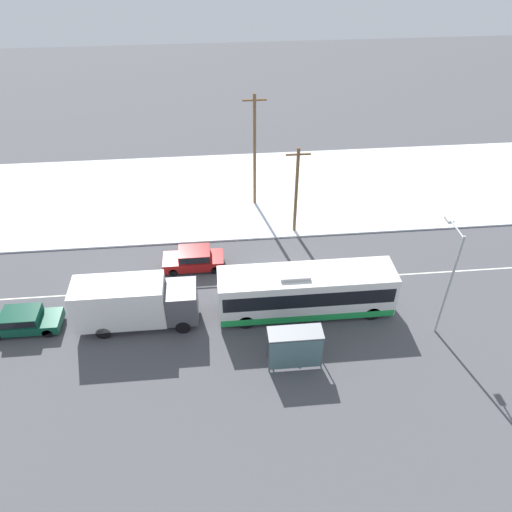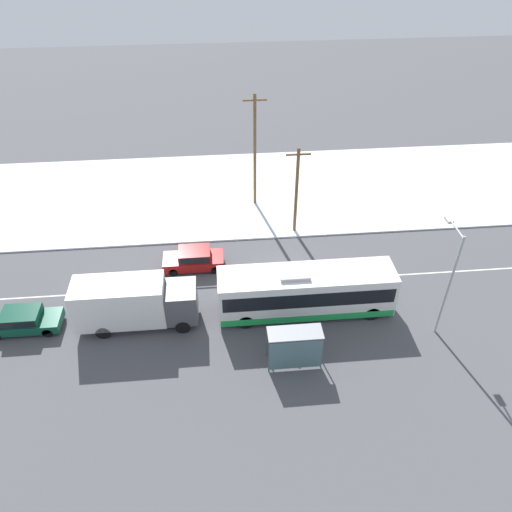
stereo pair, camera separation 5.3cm
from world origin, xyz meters
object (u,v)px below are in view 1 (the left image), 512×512
object	(u,v)px
pedestrian_at_stop	(290,335)
streetlamp	(449,270)
parked_car_near_truck	(24,320)
utility_pole_snowlot	(255,150)
bus_shelter	(296,345)
utility_pole_roadside	(296,190)
box_truck	(133,302)
sedan_car	(194,258)
city_bus	(306,292)

from	to	relation	value
pedestrian_at_stop	streetlamp	distance (m)	9.79
parked_car_near_truck	utility_pole_snowlot	size ratio (longest dim) A/B	0.46
bus_shelter	utility_pole_roadside	distance (m)	13.54
box_truck	streetlamp	xyz separation A→B (m)	(18.26, -1.94, 2.71)
streetlamp	bus_shelter	bearing A→B (deg)	-165.91
sedan_car	parked_car_near_truck	world-z (taller)	sedan_car
pedestrian_at_stop	utility_pole_roadside	xyz separation A→B (m)	(2.12, 11.82, 2.73)
pedestrian_at_stop	bus_shelter	world-z (taller)	bus_shelter
box_truck	utility_pole_roadside	world-z (taller)	utility_pole_roadside
box_truck	utility_pole_roadside	distance (m)	14.58
city_bus	utility_pole_roadside	size ratio (longest dim) A/B	1.54
box_truck	parked_car_near_truck	xyz separation A→B (m)	(-6.76, 0.17, -1.03)
sedan_car	utility_pole_snowlot	bearing A→B (deg)	-121.91
utility_pole_roadside	utility_pole_snowlot	world-z (taller)	utility_pole_snowlot
city_bus	box_truck	distance (m)	10.59
streetlamp	utility_pole_snowlot	bearing A→B (deg)	122.38
pedestrian_at_stop	utility_pole_snowlot	bearing A→B (deg)	92.06
box_truck	utility_pole_snowlot	bearing A→B (deg)	57.17
pedestrian_at_stop	utility_pole_snowlot	distance (m)	16.60
pedestrian_at_stop	streetlamp	xyz separation A→B (m)	(9.09, 0.86, 3.52)
city_bus	bus_shelter	xyz separation A→B (m)	(-1.35, -4.37, 0.06)
pedestrian_at_stop	streetlamp	size ratio (longest dim) A/B	0.22
pedestrian_at_stop	bus_shelter	bearing A→B (deg)	-87.19
bus_shelter	utility_pole_snowlot	distance (m)	17.82
sedan_car	streetlamp	distance (m)	16.77
sedan_car	pedestrian_at_stop	size ratio (longest dim) A/B	2.63
pedestrian_at_stop	bus_shelter	distance (m)	1.57
parked_car_near_truck	pedestrian_at_stop	distance (m)	16.20
city_bus	utility_pole_roadside	xyz separation A→B (m)	(0.70, 8.86, 2.10)
sedan_car	utility_pole_snowlot	size ratio (longest dim) A/B	0.45
bus_shelter	box_truck	bearing A→B (deg)	155.54
sedan_car	city_bus	bearing A→B (deg)	144.38
bus_shelter	utility_pole_snowlot	size ratio (longest dim) A/B	0.32
streetlamp	utility_pole_roadside	xyz separation A→B (m)	(-6.97, 10.96, -0.79)
box_truck	utility_pole_snowlot	size ratio (longest dim) A/B	0.77
city_bus	box_truck	bearing A→B (deg)	-179.10
box_truck	bus_shelter	bearing A→B (deg)	-24.46
box_truck	utility_pole_roadside	bearing A→B (deg)	38.64
streetlamp	utility_pole_snowlot	size ratio (longest dim) A/B	0.76
pedestrian_at_stop	utility_pole_roadside	bearing A→B (deg)	79.85
sedan_car	bus_shelter	xyz separation A→B (m)	(5.69, -9.41, 0.85)
bus_shelter	utility_pole_snowlot	bearing A→B (deg)	92.12
box_truck	utility_pole_snowlot	world-z (taller)	utility_pole_snowlot
box_truck	pedestrian_at_stop	size ratio (longest dim) A/B	4.57
sedan_car	pedestrian_at_stop	distance (m)	9.79
streetlamp	parked_car_near_truck	bearing A→B (deg)	175.18
parked_car_near_truck	utility_pole_roadside	bearing A→B (deg)	26.13
utility_pole_roadside	sedan_car	bearing A→B (deg)	-153.78
sedan_car	bus_shelter	distance (m)	11.03
parked_car_near_truck	utility_pole_snowlot	distance (m)	20.63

